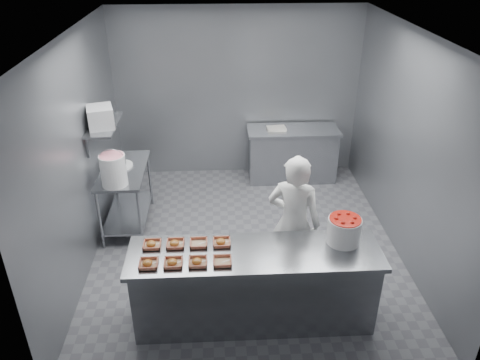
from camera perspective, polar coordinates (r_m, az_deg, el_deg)
The scene contains 24 objects.
floor at distance 6.42m, azimuth 0.71°, elevation -7.91°, with size 4.50×4.50×0.00m, color #4C4C51.
ceiling at distance 5.27m, azimuth 0.90°, elevation 17.44°, with size 4.50×4.50×0.00m, color white.
wall_back at distance 7.80m, azimuth -0.32°, elevation 10.46°, with size 4.00×0.04×2.80m, color slate.
wall_left at distance 5.93m, azimuth -18.91°, elevation 2.87°, with size 0.04×4.50×2.80m, color slate.
wall_right at distance 6.17m, azimuth 19.72°, elevation 3.72°, with size 0.04×4.50×2.80m, color slate.
service_counter at distance 5.09m, azimuth 1.76°, elevation -12.78°, with size 2.60×0.70×0.90m.
prep_table at distance 6.72m, azimuth -13.78°, elevation -1.02°, with size 0.60×1.20×0.90m.
back_counter at distance 7.92m, azimuth 6.35°, elevation 3.19°, with size 1.50×0.60×0.90m.
wall_shelf at distance 6.36m, azimuth -16.28°, elevation 6.48°, with size 0.35×0.90×0.03m, color slate.
tray_0 at distance 4.71m, azimuth -11.13°, elevation -9.95°, with size 0.19×0.18×0.06m.
tray_1 at distance 4.68m, azimuth -8.18°, elevation -9.94°, with size 0.19×0.18×0.06m.
tray_2 at distance 4.66m, azimuth -5.19°, elevation -9.90°, with size 0.19×0.18×0.06m.
tray_3 at distance 4.66m, azimuth -2.16°, elevation -9.86°, with size 0.19×0.18×0.04m.
tray_4 at distance 4.95m, azimuth -10.70°, elevation -7.71°, with size 0.19×0.18×0.06m.
tray_5 at distance 4.93m, azimuth -7.91°, elevation -7.69°, with size 0.19×0.18×0.06m.
tray_6 at distance 4.91m, azimuth -5.06°, elevation -7.67°, with size 0.19×0.18×0.04m.
tray_7 at distance 4.90m, azimuth -2.27°, elevation -7.57°, with size 0.19×0.18×0.06m.
worker at distance 5.38m, azimuth 6.57°, elevation -5.19°, with size 0.61×0.40×1.68m, color white.
strawberry_tub at distance 4.98m, azimuth 12.57°, elevation -5.90°, with size 0.35×0.35×0.29m.
glaze_bucket at distance 6.11m, azimuth -15.19°, elevation 1.24°, with size 0.34×0.33×0.50m.
bucket_lid at distance 6.66m, azimuth -14.39°, elevation 1.73°, with size 0.34×0.34×0.03m, color silver.
rag at distance 6.67m, azimuth -14.03°, elevation 1.80°, with size 0.15×0.13×0.02m, color #CCB28C.
appliance at distance 6.21m, azimuth -16.66°, elevation 7.37°, with size 0.31×0.36×0.27m, color gray.
paper_stack at distance 7.69m, azimuth 4.47°, elevation 6.28°, with size 0.30×0.22×0.04m, color silver.
Camera 1 is at (-0.36, -5.17, 3.80)m, focal length 35.00 mm.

